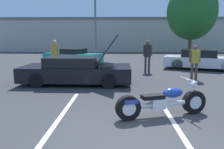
% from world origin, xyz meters
% --- Properties ---
extents(ground_plane, '(80.00, 80.00, 0.00)m').
position_xyz_m(ground_plane, '(0.00, 0.00, 0.00)').
color(ground_plane, '#38383A').
extents(parking_stripe_foreground, '(0.12, 4.88, 0.01)m').
position_xyz_m(parking_stripe_foreground, '(-1.78, 1.08, 0.00)').
color(parking_stripe_foreground, white).
rests_on(parking_stripe_foreground, ground).
extents(parking_stripe_middle, '(0.12, 4.88, 0.01)m').
position_xyz_m(parking_stripe_middle, '(1.01, 1.08, 0.00)').
color(parking_stripe_middle, white).
rests_on(parking_stripe_middle, ground).
extents(far_building, '(32.00, 4.20, 4.40)m').
position_xyz_m(far_building, '(0.00, 26.25, 2.34)').
color(far_building, '#B2AD9E').
rests_on(far_building, ground).
extents(light_pole, '(1.21, 0.28, 7.80)m').
position_xyz_m(light_pole, '(-2.33, 16.17, 4.28)').
color(light_pole, slate).
rests_on(light_pole, ground).
extents(tree_background, '(4.70, 4.70, 7.05)m').
position_xyz_m(tree_background, '(6.71, 17.94, 4.35)').
color(tree_background, brown).
rests_on(tree_background, ground).
extents(motorcycle, '(2.40, 0.99, 0.94)m').
position_xyz_m(motorcycle, '(0.81, 1.41, 0.38)').
color(motorcycle, black).
rests_on(motorcycle, ground).
extents(show_car_hood_open, '(4.63, 1.99, 2.10)m').
position_xyz_m(show_car_hood_open, '(-2.09, 5.30, 0.58)').
color(show_car_hood_open, black).
rests_on(show_car_hood_open, ground).
extents(parked_car_right_row, '(4.73, 3.14, 1.22)m').
position_xyz_m(parked_car_right_row, '(4.76, 9.61, 0.58)').
color(parked_car_right_row, silver).
rests_on(parked_car_right_row, ground).
extents(parked_car_left_row, '(4.60, 3.34, 1.13)m').
position_xyz_m(parked_car_left_row, '(-3.71, 12.08, 0.55)').
color(parked_car_left_row, teal).
rests_on(parked_car_left_row, ground).
extents(spectator_near_motorcycle, '(0.52, 0.21, 1.61)m').
position_xyz_m(spectator_near_motorcycle, '(3.22, 6.24, 0.95)').
color(spectator_near_motorcycle, brown).
rests_on(spectator_near_motorcycle, ground).
extents(spectator_by_show_car, '(0.52, 0.24, 1.80)m').
position_xyz_m(spectator_by_show_car, '(1.32, 8.37, 1.08)').
color(spectator_by_show_car, '#333338').
rests_on(spectator_by_show_car, ground).
extents(spectator_midground, '(0.52, 0.24, 1.80)m').
position_xyz_m(spectator_midground, '(-4.04, 8.77, 1.08)').
color(spectator_midground, gray).
rests_on(spectator_midground, ground).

